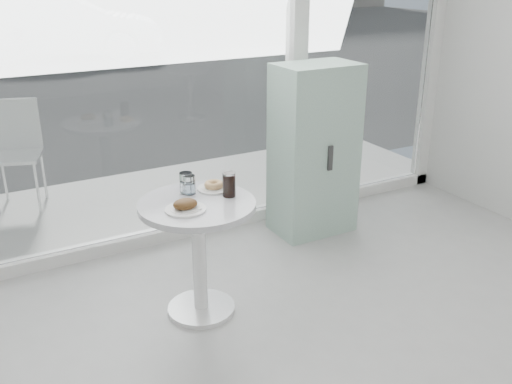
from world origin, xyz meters
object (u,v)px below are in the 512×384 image
car_silver (65,27)px  cola_glass (229,185)px  plate_fritter (186,206)px  water_tumbler_b (186,184)px  patio_chair (16,147)px  mint_cabinet (314,150)px  plate_donut (214,186)px  main_table (198,235)px  water_tumbler_a (190,186)px

car_silver → cola_glass: 11.54m
plate_fritter → water_tumbler_b: size_ratio=1.83×
patio_chair → plate_fritter: bearing=-56.8°
car_silver → plate_fritter: (-1.64, -11.53, 0.06)m
mint_cabinet → plate_fritter: size_ratio=5.76×
plate_donut → main_table: bearing=-141.1°
plate_donut → cola_glass: 0.16m
water_tumbler_a → plate_donut: bearing=-1.9°
car_silver → cola_glass: size_ratio=28.89×
cola_glass → water_tumbler_a: bearing=142.3°
patio_chair → plate_fritter: patio_chair is taller
mint_cabinet → cola_glass: 1.32m
patio_chair → plate_donut: (0.93, -2.21, 0.20)m
water_tumbler_a → car_silver: bearing=82.4°
car_silver → water_tumbler_a: (-1.52, -11.30, 0.09)m
main_table → water_tumbler_a: water_tumbler_a is taller
car_silver → plate_fritter: car_silver is taller
main_table → water_tumbler_a: size_ratio=6.36×
car_silver → water_tumbler_a: size_ratio=36.91×
plate_fritter → cola_glass: (0.32, 0.07, 0.05)m
mint_cabinet → patio_chair: size_ratio=1.47×
patio_chair → plate_fritter: 2.53m
main_table → mint_cabinet: mint_cabinet is taller
mint_cabinet → water_tumbler_b: (-1.33, -0.52, 0.13)m
main_table → car_silver: size_ratio=0.17×
main_table → plate_fritter: bearing=-143.0°
plate_fritter → water_tumbler_b: water_tumbler_b is taller
patio_chair → cola_glass: bearing=-49.4°
main_table → water_tumbler_a: bearing=83.6°
water_tumbler_a → water_tumbler_b: (-0.01, 0.03, 0.01)m
mint_cabinet → cola_glass: mint_cabinet is taller
plate_donut → cola_glass: size_ratio=1.39×
patio_chair → mint_cabinet: bearing=-20.2°
main_table → patio_chair: patio_chair is taller
plate_fritter → water_tumbler_b: 0.28m
water_tumbler_a → patio_chair: bearing=109.2°
mint_cabinet → water_tumbler_b: mint_cabinet is taller
plate_fritter → water_tumbler_b: (0.11, 0.26, 0.03)m
patio_chair → water_tumbler_a: patio_chair is taller
mint_cabinet → cola_glass: size_ratio=9.08×
car_silver → plate_fritter: 11.65m
cola_glass → water_tumbler_b: bearing=139.5°
water_tumbler_b → water_tumbler_a: bearing=-65.0°
mint_cabinet → plate_donut: mint_cabinet is taller
plate_donut → water_tumbler_b: (-0.18, 0.03, 0.04)m
water_tumbler_a → water_tumbler_b: water_tumbler_b is taller
mint_cabinet → plate_fritter: (-1.44, -0.77, 0.09)m
car_silver → cola_glass: bearing=-170.0°
plate_fritter → water_tumbler_a: size_ratio=2.02×
plate_donut → mint_cabinet: bearing=25.5°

